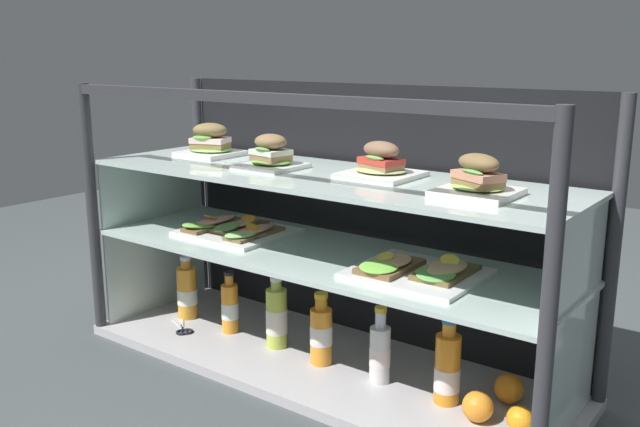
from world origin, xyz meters
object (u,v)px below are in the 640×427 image
Objects in this scene: open_sandwich_tray_far_right at (416,270)px; juice_bottle_front_left_end at (447,369)px; open_sandwich_tray_mid_right at (234,229)px; orange_fruit_rolled_forward at (478,407)px; juice_bottle_front_second at (277,318)px; plated_roll_sandwich_near_left_corner at (271,155)px; juice_bottle_back_center at (321,334)px; orange_fruit_near_left_post at (520,419)px; plated_roll_sandwich_near_right_corner at (381,165)px; plated_roll_sandwich_mid_left at (478,181)px; juice_bottle_tucked_behind at (187,292)px; orange_fruit_beside_bottles at (509,389)px; juice_bottle_back_right at (230,307)px; plated_roll_sandwich_left_of_center at (210,143)px; kitchen_scissors at (184,330)px; juice_bottle_front_middle at (380,352)px.

open_sandwich_tray_far_right reaches higher than juice_bottle_front_left_end.
orange_fruit_rolled_forward is at bearing -3.64° from open_sandwich_tray_mid_right.
open_sandwich_tray_mid_right reaches higher than juice_bottle_front_second.
plated_roll_sandwich_near_left_corner is 0.57m from juice_bottle_back_center.
orange_fruit_near_left_post is (0.84, -0.03, -0.60)m from plated_roll_sandwich_near_left_corner.
plated_roll_sandwich_mid_left is (0.33, -0.08, 0.00)m from plated_roll_sandwich_near_right_corner.
juice_bottle_tucked_behind is at bearing 178.58° from orange_fruit_near_left_post.
orange_fruit_beside_bottles is 0.15m from orange_fruit_rolled_forward.
juice_bottle_front_left_end reaches higher than juice_bottle_back_right.
open_sandwich_tray_far_right reaches higher than juice_bottle_back_right.
juice_bottle_tucked_behind reaches higher than orange_fruit_near_left_post.
plated_roll_sandwich_mid_left is 1.22m from juice_bottle_tucked_behind.
juice_bottle_back_center is at bearing -2.47° from plated_roll_sandwich_near_left_corner.
plated_roll_sandwich_left_of_center is 0.91m from open_sandwich_tray_far_right.
orange_fruit_near_left_post is at bearing -6.93° from juice_bottle_front_left_end.
plated_roll_sandwich_near_right_corner is 0.91× the size of juice_bottle_back_center.
kitchen_scissors is at bearing -49.52° from juice_bottle_tucked_behind.
open_sandwich_tray_far_right is 1.48× the size of juice_bottle_tucked_behind.
orange_fruit_beside_bottles is (0.56, 0.11, -0.06)m from juice_bottle_back_center.
plated_roll_sandwich_near_right_corner is 3.02× the size of orange_fruit_near_left_post.
juice_bottle_front_second is at bearing 178.58° from juice_bottle_front_middle.
plated_roll_sandwich_near_right_corner is 0.56m from juice_bottle_back_center.
juice_bottle_front_left_end is at bearing -1.08° from open_sandwich_tray_mid_right.
juice_bottle_front_middle reaches higher than juice_bottle_back_right.
juice_bottle_back_right is (-0.02, -0.01, -0.28)m from open_sandwich_tray_mid_right.
plated_roll_sandwich_left_of_center is 0.87× the size of juice_bottle_back_right.
juice_bottle_front_left_end is at bearing -4.37° from plated_roll_sandwich_left_of_center.
orange_fruit_near_left_post is at bearing -6.52° from plated_roll_sandwich_mid_left.
orange_fruit_near_left_post is (1.25, -0.03, -0.06)m from juice_bottle_tucked_behind.
plated_roll_sandwich_left_of_center is at bearing 167.54° from plated_roll_sandwich_near_left_corner.
orange_fruit_rolled_forward is (0.32, -0.04, -0.05)m from juice_bottle_front_middle.
orange_fruit_rolled_forward is (1.07, -0.12, -0.59)m from plated_roll_sandwich_left_of_center.
plated_roll_sandwich_near_right_corner is at bearing -175.96° from orange_fruit_beside_bottles.
open_sandwich_tray_far_right is (-0.16, -0.00, -0.26)m from plated_roll_sandwich_mid_left.
plated_roll_sandwich_near_right_corner reaches higher than orange_fruit_rolled_forward.
plated_roll_sandwich_mid_left is at bearing 0.15° from juice_bottle_back_center.
plated_roll_sandwich_left_of_center is 0.64m from juice_bottle_front_second.
juice_bottle_tucked_behind is 0.16m from kitchen_scissors.
juice_bottle_back_right is at bearing 36.06° from kitchen_scissors.
juice_bottle_front_second reaches higher than juice_bottle_tucked_behind.
plated_roll_sandwich_near_left_corner is 2.21× the size of orange_fruit_rolled_forward.
plated_roll_sandwich_mid_left reaches higher than juice_bottle_back_center.
juice_bottle_front_second is 1.04× the size of juice_bottle_front_middle.
plated_roll_sandwich_left_of_center reaches higher than plated_roll_sandwich_mid_left.
open_sandwich_tray_far_right is at bearing -1.28° from plated_roll_sandwich_near_left_corner.
plated_roll_sandwich_mid_left is at bearing 1.54° from open_sandwich_tray_far_right.
juice_bottle_front_middle is (0.82, -0.01, -0.00)m from juice_bottle_tucked_behind.
orange_fruit_beside_bottles is (0.76, 0.10, -0.59)m from plated_roll_sandwich_near_left_corner.
juice_bottle_tucked_behind is 1.26m from orange_fruit_near_left_post.
juice_bottle_front_middle is 0.33m from orange_fruit_rolled_forward.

